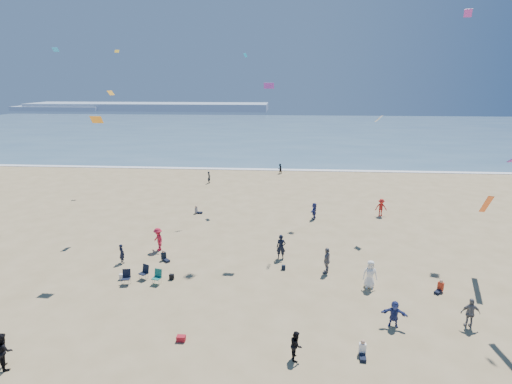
{
  "coord_description": "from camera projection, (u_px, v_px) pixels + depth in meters",
  "views": [
    {
      "loc": [
        3.68,
        -14.41,
        13.06
      ],
      "look_at": [
        2.0,
        8.0,
        6.79
      ],
      "focal_mm": 28.0,
      "sensor_mm": 36.0,
      "label": 1
    }
  ],
  "objects": [
    {
      "name": "surf_line",
      "position": [
        261.0,
        169.0,
        60.83
      ],
      "size": [
        220.0,
        1.2,
        0.08
      ],
      "primitive_type": "cube",
      "color": "white",
      "rests_on": "ground"
    },
    {
      "name": "ocean",
      "position": [
        272.0,
        130.0,
        108.86
      ],
      "size": [
        220.0,
        100.0,
        0.06
      ],
      "primitive_type": "cube",
      "color": "#476B84",
      "rests_on": "ground"
    },
    {
      "name": "white_tote",
      "position": [
        122.0,
        277.0,
        27.16
      ],
      "size": [
        0.35,
        0.2,
        0.4
      ],
      "primitive_type": "cube",
      "color": "silver",
      "rests_on": "ground"
    },
    {
      "name": "kites_aloft",
      "position": [
        397.0,
        74.0,
        24.85
      ],
      "size": [
        45.26,
        38.7,
        29.76
      ],
      "color": "#FF400D",
      "rests_on": "ground"
    },
    {
      "name": "seated_group",
      "position": [
        285.0,
        285.0,
        25.66
      ],
      "size": [
        20.1,
        29.17,
        0.84
      ],
      "color": "white",
      "rests_on": "ground"
    },
    {
      "name": "navy_bag",
      "position": [
        283.0,
        267.0,
        28.57
      ],
      "size": [
        0.28,
        0.18,
        0.34
      ],
      "primitive_type": "cube",
      "color": "black",
      "rests_on": "ground"
    },
    {
      "name": "chair_cluster",
      "position": [
        142.0,
        276.0,
        26.64
      ],
      "size": [
        2.71,
        1.54,
        1.0
      ],
      "color": "black",
      "rests_on": "ground"
    },
    {
      "name": "headland_near",
      "position": [
        60.0,
        108.0,
        183.03
      ],
      "size": [
        40.0,
        14.0,
        2.0
      ],
      "primitive_type": "cube",
      "color": "#7A8EA8",
      "rests_on": "ground"
    },
    {
      "name": "standing_flyers",
      "position": [
        286.0,
        244.0,
        31.0
      ],
      "size": [
        24.28,
        42.92,
        1.91
      ],
      "color": "gray",
      "rests_on": "ground"
    },
    {
      "name": "headland_far",
      "position": [
        149.0,
        107.0,
        184.8
      ],
      "size": [
        110.0,
        20.0,
        3.2
      ],
      "primitive_type": "cube",
      "color": "#7A8EA8",
      "rests_on": "ground"
    },
    {
      "name": "black_backpack",
      "position": [
        172.0,
        277.0,
        27.16
      ],
      "size": [
        0.3,
        0.22,
        0.38
      ],
      "primitive_type": "cube",
      "color": "black",
      "rests_on": "ground"
    },
    {
      "name": "cooler",
      "position": [
        181.0,
        338.0,
        20.73
      ],
      "size": [
        0.45,
        0.3,
        0.3
      ],
      "primitive_type": "cube",
      "color": "#A51723",
      "rests_on": "ground"
    }
  ]
}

